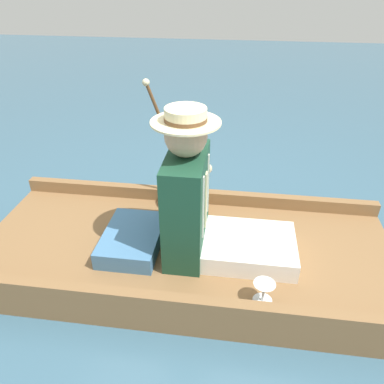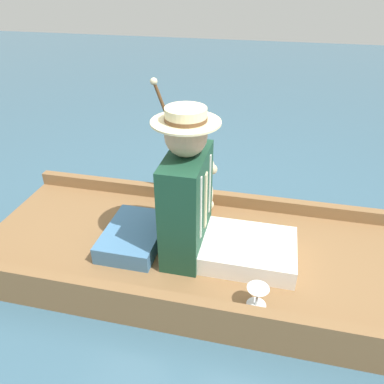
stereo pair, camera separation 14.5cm
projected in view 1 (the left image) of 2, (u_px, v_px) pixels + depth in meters
name	position (u px, v px, depth m)	size (l,w,h in m)	color
ground_plane	(185.00, 263.00, 2.27)	(16.00, 16.00, 0.00)	#385B70
punt_boat	(185.00, 253.00, 2.23)	(1.03, 2.40, 0.23)	brown
seat_cushion	(133.00, 239.00, 2.16)	(0.46, 0.32, 0.10)	teal
seated_person	(203.00, 206.00, 1.99)	(0.44, 0.78, 0.84)	white
teddy_bear	(197.00, 185.00, 2.38)	(0.31, 0.18, 0.44)	beige
wine_glass	(264.00, 289.00, 1.78)	(0.11, 0.11, 0.12)	silver
walking_cane	(168.00, 137.00, 2.30)	(0.04, 0.33, 0.85)	brown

